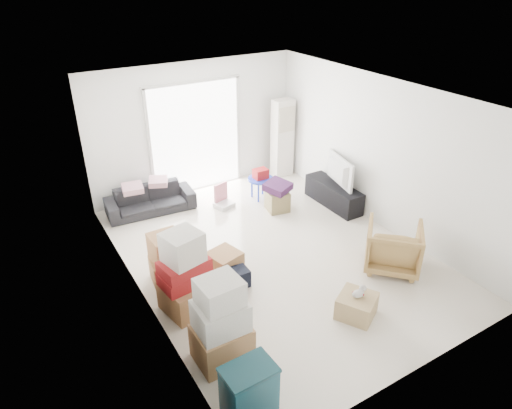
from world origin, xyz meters
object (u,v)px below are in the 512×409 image
object	(u,v)px
tv_console	(333,194)
kids_table	(261,178)
television	(335,181)
wood_crate	(357,306)
sofa	(150,196)
ottoman	(277,201)
armchair	(393,245)
storage_bins	(249,390)
ac_tower	(282,138)

from	to	relation	value
tv_console	kids_table	bearing A→B (deg)	137.70
television	wood_crate	size ratio (longest dim) A/B	2.03
tv_console	sofa	world-z (taller)	sofa
sofa	tv_console	bearing A→B (deg)	-22.16
wood_crate	tv_console	bearing A→B (deg)	55.99
sofa	ottoman	size ratio (longest dim) A/B	4.20
tv_console	armchair	xyz separation A→B (m)	(-0.58, -2.15, 0.20)
ottoman	wood_crate	distance (m)	3.21
storage_bins	ottoman	distance (m)	4.64
tv_console	sofa	bearing A→B (deg)	153.11
sofa	ottoman	bearing A→B (deg)	-25.40
television	sofa	size ratio (longest dim) A/B	0.58
storage_bins	television	bearing A→B (deg)	40.17
armchair	kids_table	xyz separation A→B (m)	(-0.53, 3.16, 0.05)
ac_tower	sofa	distance (m)	3.26
tv_console	sofa	distance (m)	3.66
ac_tower	tv_console	distance (m)	1.92
storage_bins	kids_table	bearing A→B (deg)	57.03
ottoman	storage_bins	bearing A→B (deg)	-127.25
ac_tower	ottoman	bearing A→B (deg)	-126.62
ac_tower	armchair	size ratio (longest dim) A/B	2.06
television	wood_crate	world-z (taller)	television
ottoman	television	bearing A→B (deg)	-19.92
armchair	ottoman	distance (m)	2.61
ac_tower	kids_table	world-z (taller)	ac_tower
tv_console	television	size ratio (longest dim) A/B	1.39
storage_bins	wood_crate	xyz separation A→B (m)	(2.06, 0.56, -0.16)
sofa	wood_crate	bearing A→B (deg)	-67.35
ac_tower	ottoman	xyz separation A→B (m)	(-1.04, -1.41, -0.67)
television	storage_bins	size ratio (longest dim) A/B	1.52
armchair	sofa	bearing A→B (deg)	-8.96
tv_console	kids_table	distance (m)	1.52
television	armchair	bearing A→B (deg)	177.96
television	storage_bins	xyz separation A→B (m)	(-3.90, -3.29, -0.20)
armchair	storage_bins	distance (m)	3.51
ac_tower	television	distance (m)	1.84
television	sofa	xyz separation A→B (m)	(-3.26, 1.65, -0.19)
television	sofa	world-z (taller)	sofa
television	armchair	size ratio (longest dim) A/B	1.16
sofa	television	bearing A→B (deg)	-22.16
sofa	kids_table	xyz separation A→B (m)	(2.15, -0.64, 0.14)
armchair	kids_table	world-z (taller)	armchair
television	kids_table	xyz separation A→B (m)	(-1.11, 1.01, -0.05)
storage_bins	ottoman	xyz separation A→B (m)	(2.81, 3.69, -0.12)
storage_bins	sofa	bearing A→B (deg)	82.61
tv_console	ac_tower	bearing A→B (deg)	91.59
television	kids_table	bearing A→B (deg)	60.79
wood_crate	kids_table	bearing A→B (deg)	78.92
tv_console	television	distance (m)	0.29
armchair	storage_bins	xyz separation A→B (m)	(-3.32, -1.14, -0.10)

